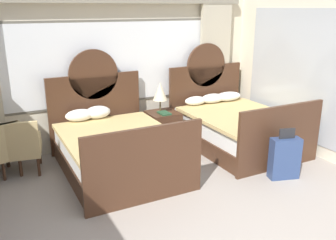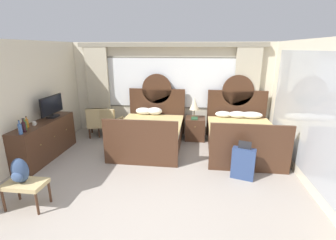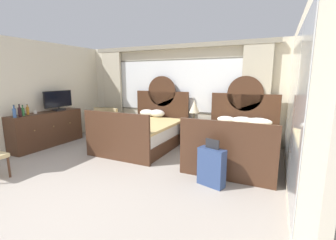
# 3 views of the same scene
# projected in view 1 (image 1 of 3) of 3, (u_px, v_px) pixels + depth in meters

# --- Properties ---
(wall_back_window) EXTENTS (5.87, 0.22, 2.70)m
(wall_back_window) POSITION_uv_depth(u_px,v_px,m) (111.00, 69.00, 6.58)
(wall_back_window) COLOR beige
(wall_back_window) RESTS_ON ground_plane
(wall_right_mirror) EXTENTS (0.08, 4.88, 2.70)m
(wall_right_mirror) POSITION_uv_depth(u_px,v_px,m) (335.00, 81.00, 5.85)
(wall_right_mirror) COLOR beige
(wall_right_mirror) RESTS_ON ground_plane
(bed_near_window) EXTENTS (1.66, 2.25, 1.81)m
(bed_near_window) POSITION_uv_depth(u_px,v_px,m) (116.00, 148.00, 5.71)
(bed_near_window) COLOR #472B1C
(bed_near_window) RESTS_ON ground_plane
(bed_near_mirror) EXTENTS (1.66, 2.25, 1.81)m
(bed_near_mirror) POSITION_uv_depth(u_px,v_px,m) (235.00, 126.00, 6.73)
(bed_near_mirror) COLOR #472B1C
(bed_near_mirror) RESTS_ON ground_plane
(nightstand_between_beds) EXTENTS (0.55, 0.57, 0.63)m
(nightstand_between_beds) POSITION_uv_depth(u_px,v_px,m) (163.00, 128.00, 6.81)
(nightstand_between_beds) COLOR #472B1C
(nightstand_between_beds) RESTS_ON ground_plane
(table_lamp_on_nightstand) EXTENTS (0.27, 0.27, 0.56)m
(table_lamp_on_nightstand) POSITION_uv_depth(u_px,v_px,m) (160.00, 92.00, 6.60)
(table_lamp_on_nightstand) COLOR brown
(table_lamp_on_nightstand) RESTS_ON nightstand_between_beds
(book_on_nightstand) EXTENTS (0.18, 0.26, 0.03)m
(book_on_nightstand) POSITION_uv_depth(u_px,v_px,m) (164.00, 113.00, 6.61)
(book_on_nightstand) COLOR #285133
(book_on_nightstand) RESTS_ON nightstand_between_beds
(armchair_by_window_left) EXTENTS (0.70, 0.70, 0.89)m
(armchair_by_window_left) POSITION_uv_depth(u_px,v_px,m) (20.00, 146.00, 5.55)
(armchair_by_window_left) COLOR tan
(armchair_by_window_left) RESTS_ON ground_plane
(suitcase_on_floor) EXTENTS (0.48, 0.31, 0.80)m
(suitcase_on_floor) POSITION_uv_depth(u_px,v_px,m) (285.00, 158.00, 5.46)
(suitcase_on_floor) COLOR navy
(suitcase_on_floor) RESTS_ON ground_plane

